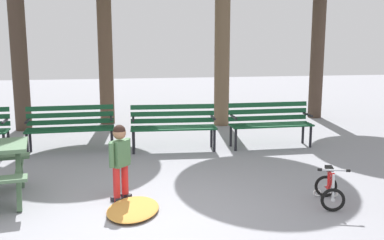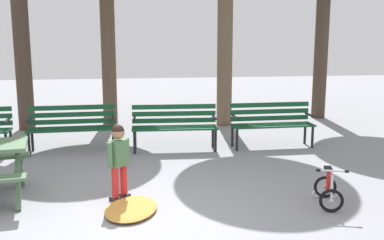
{
  "view_description": "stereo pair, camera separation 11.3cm",
  "coord_description": "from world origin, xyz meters",
  "views": [
    {
      "loc": [
        -0.27,
        -5.03,
        2.16
      ],
      "look_at": [
        0.83,
        1.89,
        0.85
      ],
      "focal_mm": 42.76,
      "sensor_mm": 36.0,
      "label": 1
    },
    {
      "loc": [
        -0.16,
        -5.04,
        2.16
      ],
      "look_at": [
        0.83,
        1.89,
        0.85
      ],
      "focal_mm": 42.76,
      "sensor_mm": 36.0,
      "label": 2
    }
  ],
  "objects": [
    {
      "name": "ground",
      "position": [
        0.0,
        0.0,
        0.0
      ],
      "size": [
        36.0,
        36.0,
        0.0
      ],
      "primitive_type": "plane",
      "color": "gray"
    },
    {
      "name": "park_bench_left",
      "position": [
        -1.2,
        3.57,
        0.51
      ],
      "size": [
        1.62,
        0.51,
        0.85
      ],
      "color": "#144728",
      "rests_on": "ground"
    },
    {
      "name": "park_bench_right",
      "position": [
        0.71,
        3.4,
        0.51
      ],
      "size": [
        1.62,
        0.53,
        0.85
      ],
      "color": "#144728",
      "rests_on": "ground"
    },
    {
      "name": "park_bench_far_right",
      "position": [
        2.6,
        3.39,
        0.51
      ],
      "size": [
        1.61,
        0.49,
        0.85
      ],
      "color": "#144728",
      "rests_on": "ground"
    },
    {
      "name": "child_standing",
      "position": [
        -0.29,
        0.82,
        0.59
      ],
      "size": [
        0.29,
        0.31,
        1.02
      ],
      "color": "red",
      "rests_on": "ground"
    },
    {
      "name": "kids_bicycle",
      "position": [
        2.37,
        0.26,
        0.2
      ],
      "size": [
        0.49,
        0.62,
        0.54
      ],
      "color": "black",
      "rests_on": "ground"
    },
    {
      "name": "leaf_pile",
      "position": [
        -0.15,
        0.38,
        0.04
      ],
      "size": [
        0.83,
        1.03,
        0.07
      ],
      "primitive_type": "ellipsoid",
      "rotation": [
        0.0,
        0.0,
        1.32
      ],
      "color": "#C68438",
      "rests_on": "ground"
    }
  ]
}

